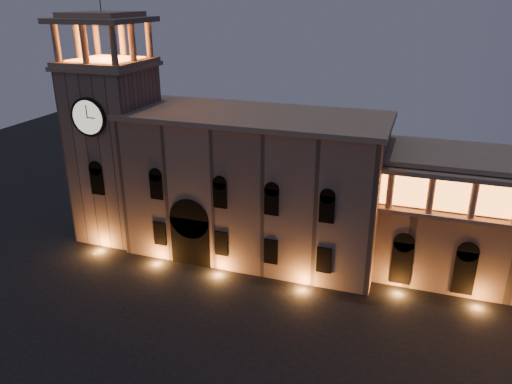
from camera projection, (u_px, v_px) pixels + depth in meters
ground at (195, 366)px, 43.61m from camera, size 160.00×160.00×0.00m
government_building at (254, 185)px, 60.28m from camera, size 30.80×12.80×17.60m
clock_tower at (115, 144)px, 63.61m from camera, size 9.80×9.80×32.40m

